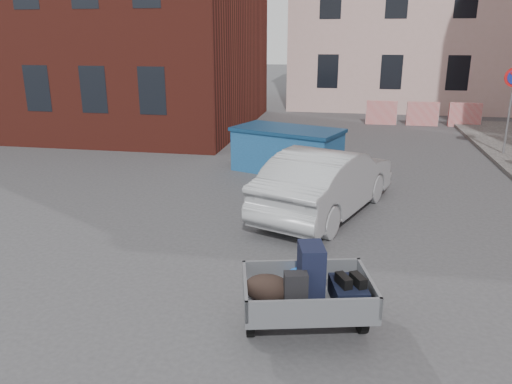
# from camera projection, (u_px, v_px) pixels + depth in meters

# --- Properties ---
(ground) EXTENTS (120.00, 120.00, 0.00)m
(ground) POSITION_uv_depth(u_px,v_px,m) (265.00, 277.00, 7.92)
(ground) COLOR #38383A
(ground) RESTS_ON ground
(far_building) EXTENTS (6.00, 6.00, 8.00)m
(far_building) POSITION_uv_depth(u_px,v_px,m) (7.00, 30.00, 30.87)
(far_building) COLOR maroon
(far_building) RESTS_ON ground
(barriers) EXTENTS (4.70, 0.18, 1.00)m
(barriers) POSITION_uv_depth(u_px,v_px,m) (423.00, 114.00, 21.09)
(barriers) COLOR red
(barriers) RESTS_ON ground
(trailer) EXTENTS (1.81, 1.95, 1.20)m
(trailer) POSITION_uv_depth(u_px,v_px,m) (306.00, 291.00, 6.27)
(trailer) COLOR black
(trailer) RESTS_ON ground
(dumpster) EXTENTS (3.28, 2.44, 1.23)m
(dumpster) POSITION_uv_depth(u_px,v_px,m) (287.00, 150.00, 13.91)
(dumpster) COLOR #1D558E
(dumpster) RESTS_ON ground
(silver_car) EXTENTS (2.96, 4.59, 1.43)m
(silver_car) POSITION_uv_depth(u_px,v_px,m) (327.00, 181.00, 10.61)
(silver_car) COLOR #9C9FA3
(silver_car) RESTS_ON ground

